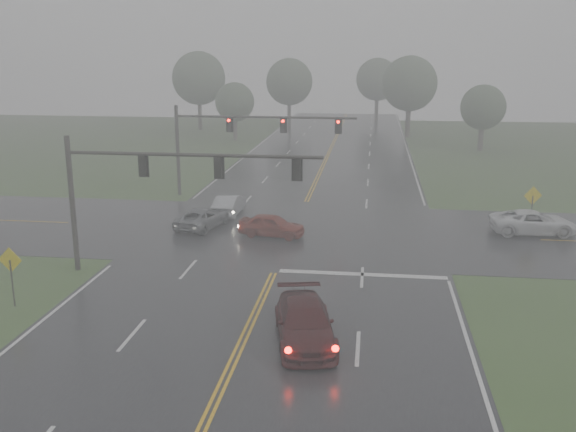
# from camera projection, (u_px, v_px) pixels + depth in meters

# --- Properties ---
(ground) EXTENTS (180.00, 180.00, 0.00)m
(ground) POSITION_uv_depth(u_px,v_px,m) (203.00, 429.00, 19.32)
(ground) COLOR #314D21
(ground) RESTS_ON ground
(main_road) EXTENTS (18.00, 160.00, 0.02)m
(main_road) POSITION_uv_depth(u_px,v_px,m) (289.00, 240.00, 38.52)
(main_road) COLOR black
(main_road) RESTS_ON ground
(cross_street) EXTENTS (120.00, 14.00, 0.02)m
(cross_street) POSITION_uv_depth(u_px,v_px,m) (293.00, 231.00, 40.44)
(cross_street) COLOR black
(cross_street) RESTS_ON ground
(stop_bar) EXTENTS (8.50, 0.50, 0.01)m
(stop_bar) POSITION_uv_depth(u_px,v_px,m) (362.00, 275.00, 32.57)
(stop_bar) COLOR #BCBCBC
(stop_bar) RESTS_ON ground
(sedan_maroon) EXTENTS (3.20, 5.63, 1.54)m
(sedan_maroon) POSITION_uv_depth(u_px,v_px,m) (304.00, 341.00, 25.12)
(sedan_maroon) COLOR #33090A
(sedan_maroon) RESTS_ON ground
(sedan_red) EXTENTS (4.25, 2.24, 1.38)m
(sedan_red) POSITION_uv_depth(u_px,v_px,m) (272.00, 236.00, 39.30)
(sedan_red) COLOR maroon
(sedan_red) RESTS_ON ground
(sedan_silver) EXTENTS (1.55, 4.29, 1.41)m
(sedan_silver) POSITION_uv_depth(u_px,v_px,m) (229.00, 215.00, 44.47)
(sedan_silver) COLOR #94969B
(sedan_silver) RESTS_ON ground
(car_grey) EXTENTS (3.14, 4.91, 1.26)m
(car_grey) POSITION_uv_depth(u_px,v_px,m) (203.00, 228.00, 41.23)
(car_grey) COLOR #575A5E
(car_grey) RESTS_ON ground
(pickup_white) EXTENTS (5.38, 2.79, 1.45)m
(pickup_white) POSITION_uv_depth(u_px,v_px,m) (532.00, 234.00, 39.86)
(pickup_white) COLOR silver
(pickup_white) RESTS_ON ground
(signal_gantry_near) EXTENTS (12.87, 0.31, 6.98)m
(signal_gantry_near) POSITION_uv_depth(u_px,v_px,m) (146.00, 179.00, 31.63)
(signal_gantry_near) COLOR black
(signal_gantry_near) RESTS_ON ground
(signal_gantry_far) EXTENTS (13.93, 0.36, 7.02)m
(signal_gantry_far) POSITION_uv_depth(u_px,v_px,m) (233.00, 133.00, 48.85)
(signal_gantry_far) COLOR black
(signal_gantry_far) RESTS_ON ground
(sign_diamond_west) EXTENTS (1.14, 0.14, 2.74)m
(sign_diamond_west) POSITION_uv_depth(u_px,v_px,m) (11.00, 267.00, 28.11)
(sign_diamond_west) COLOR black
(sign_diamond_west) RESTS_ON ground
(sign_diamond_east) EXTENTS (1.17, 0.34, 2.87)m
(sign_diamond_east) POSITION_uv_depth(u_px,v_px,m) (532.00, 201.00, 40.06)
(sign_diamond_east) COLOR black
(sign_diamond_east) RESTS_ON ground
(tree_nw_a) EXTENTS (4.92, 4.92, 7.23)m
(tree_nw_a) POSITION_uv_depth(u_px,v_px,m) (235.00, 102.00, 80.45)
(tree_nw_a) COLOR #2D251D
(tree_nw_a) RESTS_ON ground
(tree_ne_a) EXTENTS (7.12, 7.12, 10.46)m
(tree_ne_a) POSITION_uv_depth(u_px,v_px,m) (410.00, 84.00, 82.72)
(tree_ne_a) COLOR #2D251D
(tree_ne_a) RESTS_ON ground
(tree_n_mid) EXTENTS (6.81, 6.81, 10.01)m
(tree_n_mid) POSITION_uv_depth(u_px,v_px,m) (289.00, 82.00, 93.61)
(tree_n_mid) COLOR #2D251D
(tree_n_mid) RESTS_ON ground
(tree_e_near) EXTENTS (5.04, 5.04, 7.41)m
(tree_e_near) POSITION_uv_depth(u_px,v_px,m) (483.00, 107.00, 71.80)
(tree_e_near) COLOR #2D251D
(tree_e_near) RESTS_ON ground
(tree_nw_b) EXTENTS (7.48, 7.48, 10.99)m
(tree_nw_b) POSITION_uv_depth(u_px,v_px,m) (199.00, 78.00, 90.39)
(tree_nw_b) COLOR #2D251D
(tree_nw_b) RESTS_ON ground
(tree_n_far) EXTENTS (6.78, 6.78, 9.96)m
(tree_n_far) POSITION_uv_depth(u_px,v_px,m) (377.00, 80.00, 102.16)
(tree_n_far) COLOR #2D251D
(tree_n_far) RESTS_ON ground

